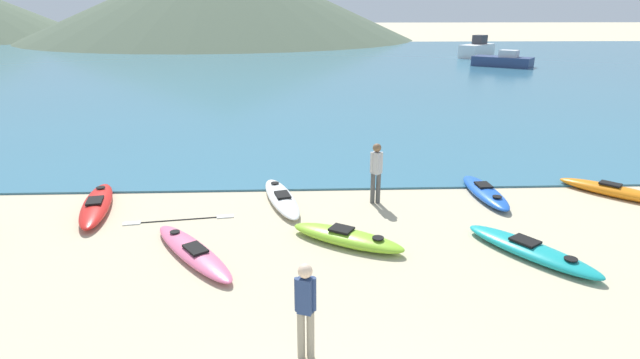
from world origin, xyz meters
TOP-DOWN VIEW (x-y plane):
  - bay_water at (0.00, 45.37)m, footprint 160.00×70.00m
  - kayak_on_sand_1 at (-1.08, 9.44)m, footprint 1.45×3.29m
  - kayak_on_sand_2 at (4.78, 9.64)m, footprint 0.85×2.89m
  - kayak_on_sand_3 at (4.50, 5.99)m, footprint 2.44×3.05m
  - kayak_on_sand_4 at (0.51, 6.77)m, footprint 2.79×2.12m
  - kayak_on_sand_5 at (8.58, 9.54)m, footprint 2.60×2.66m
  - kayak_on_sand_6 at (-2.93, 6.28)m, footprint 2.53×3.15m
  - kayak_on_sand_7 at (-6.05, 9.07)m, footprint 1.43×3.43m
  - person_near_foreground at (-0.49, 2.83)m, footprint 0.33×0.25m
  - person_near_waterline at (1.54, 9.31)m, footprint 0.35×0.31m
  - moored_boat_0 at (18.42, 43.04)m, footprint 5.44×4.87m
  - moored_boat_1 at (19.22, 52.57)m, footprint 5.00×5.16m
  - loose_paddle at (-3.68, 8.29)m, footprint 2.78×0.59m

SIDE VIEW (x-z plane):
  - loose_paddle at x=-3.68m, z-range 0.00..0.03m
  - bay_water at x=0.00m, z-range 0.00..0.06m
  - kayak_on_sand_6 at x=-2.93m, z-range -0.02..0.27m
  - kayak_on_sand_1 at x=-1.08m, z-range -0.02..0.30m
  - kayak_on_sand_3 at x=4.50m, z-range -0.02..0.32m
  - kayak_on_sand_2 at x=4.78m, z-range -0.02..0.32m
  - kayak_on_sand_4 at x=0.51m, z-range -0.02..0.35m
  - kayak_on_sand_5 at x=8.58m, z-range -0.02..0.35m
  - kayak_on_sand_7 at x=-6.05m, z-range -0.02..0.35m
  - moored_boat_0 at x=18.42m, z-range -0.17..1.34m
  - moored_boat_1 at x=19.22m, z-range -0.29..2.06m
  - person_near_foreground at x=-0.49m, z-range 0.12..1.75m
  - person_near_waterline at x=1.54m, z-range 0.13..1.84m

